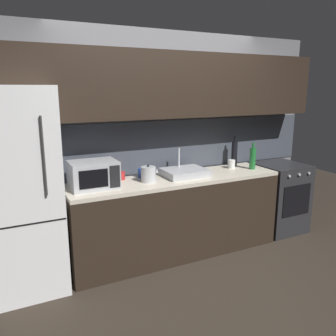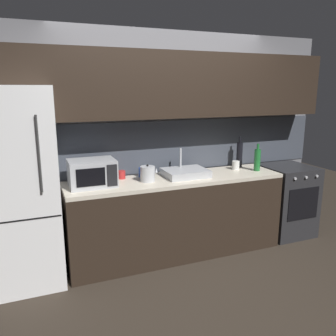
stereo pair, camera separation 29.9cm
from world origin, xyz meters
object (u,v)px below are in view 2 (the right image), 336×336
Objects in this scene: refrigerator at (20,189)px; mug_blue at (142,172)px; oven_range at (286,200)px; mug_red at (122,175)px; wine_bottle_dark at (239,154)px; wine_bottle_green at (257,160)px; kettle at (148,174)px; microwave at (92,173)px; mug_white at (236,165)px.

mug_blue is (1.26, 0.19, 0.01)m from refrigerator.
mug_red reaches higher than oven_range.
wine_bottle_dark reaches higher than wine_bottle_green.
oven_range is at bearing -0.02° from refrigerator.
kettle is 0.21m from mug_blue.
refrigerator is 21.56× the size of mug_red.
refrigerator reaches higher than wine_bottle_green.
kettle is at bearing -91.46° from mug_blue.
wine_bottle_dark is at bearing 9.98° from kettle.
refrigerator reaches higher than microwave.
wine_bottle_dark is 0.19m from mug_white.
wine_bottle_green reaches higher than mug_blue.
mug_white is (1.40, -0.09, 0.01)m from mug_red.
refrigerator is at bearing 179.98° from oven_range.
mug_white is at bearing 6.01° from kettle.
wine_bottle_dark is (2.54, 0.21, 0.12)m from refrigerator.
refrigerator is 1.26m from kettle.
oven_range is at bearing 4.71° from wine_bottle_green.
refrigerator is at bearing 179.17° from kettle.
mug_red is (-1.52, -0.01, -0.12)m from wine_bottle_dark.
refrigerator is 4.96× the size of wine_bottle_dark.
refrigerator reaches higher than mug_white.
oven_range is 0.78m from wine_bottle_green.
kettle is 1.18m from mug_white.
refrigerator is 2.55m from wine_bottle_dark.
wine_bottle_green is 0.26m from mug_white.
refrigerator reaches higher than mug_blue.
kettle is 0.32m from mug_red.
mug_red is at bearing 174.74° from oven_range.
wine_bottle_green is at bearing -1.08° from kettle.
mug_blue is 0.98× the size of mug_white.
wine_bottle_dark is at bearing 160.93° from oven_range.
oven_range is 2.76× the size of wine_bottle_green.
mug_blue is at bearing -2.06° from mug_red.
oven_range is 8.61× the size of mug_white.
wine_bottle_dark reaches higher than oven_range.
mug_white is (1.17, -0.08, 0.00)m from mug_blue.
mug_blue is (-1.28, -0.02, -0.11)m from wine_bottle_dark.
refrigerator is 2.63m from wine_bottle_green.
wine_bottle_dark reaches higher than mug_blue.
mug_red is at bearing 177.94° from mug_blue.
mug_white is at bearing 2.83° from microwave.
wine_bottle_dark is (1.86, 0.19, 0.03)m from microwave.
microwave is 1.21× the size of wine_bottle_dark.
mug_red is at bearing 10.73° from refrigerator.
mug_blue is at bearing 8.38° from refrigerator.
kettle reaches higher than oven_range.
wine_bottle_dark reaches higher than kettle.
mug_blue is 1.17m from mug_white.
kettle is 1.31m from wine_bottle_dark.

